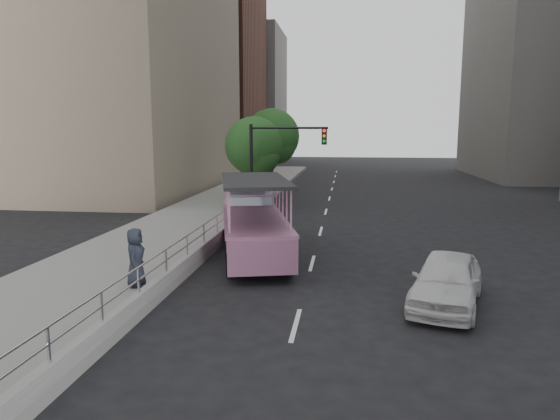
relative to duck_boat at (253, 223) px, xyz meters
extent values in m
plane|color=black|center=(1.53, -5.60, -1.14)|extent=(160.00, 160.00, 0.00)
cube|color=gray|center=(-4.22, 4.40, -0.99)|extent=(5.50, 80.00, 0.30)
cube|color=#ADADA8|center=(-1.59, -3.60, -0.66)|extent=(0.24, 30.00, 0.36)
cylinder|color=silver|center=(-1.59, -11.60, -0.13)|extent=(0.07, 0.07, 0.70)
cylinder|color=silver|center=(-1.59, -9.60, -0.13)|extent=(0.07, 0.07, 0.70)
cylinder|color=silver|center=(-1.59, -7.60, -0.13)|extent=(0.07, 0.07, 0.70)
cylinder|color=silver|center=(-1.59, -5.60, -0.13)|extent=(0.07, 0.07, 0.70)
cylinder|color=silver|center=(-1.59, -3.60, -0.13)|extent=(0.07, 0.07, 0.70)
cylinder|color=silver|center=(-1.59, -1.60, -0.13)|extent=(0.07, 0.07, 0.70)
cylinder|color=silver|center=(-1.59, 0.40, -0.13)|extent=(0.07, 0.07, 0.70)
cylinder|color=silver|center=(-1.59, 2.40, -0.13)|extent=(0.07, 0.07, 0.70)
cylinder|color=silver|center=(-1.59, 4.40, -0.13)|extent=(0.07, 0.07, 0.70)
cylinder|color=silver|center=(-1.59, 6.40, -0.13)|extent=(0.07, 0.07, 0.70)
cylinder|color=silver|center=(-1.59, -3.60, -0.13)|extent=(0.06, 22.00, 0.06)
cylinder|color=silver|center=(-1.59, -3.60, 0.20)|extent=(0.06, 22.00, 0.06)
cylinder|color=black|center=(-0.06, -3.69, -0.74)|extent=(0.50, 0.85, 0.80)
cylinder|color=black|center=(1.84, -3.19, -0.74)|extent=(0.50, 0.85, 0.80)
cylinder|color=black|center=(-0.68, -1.27, -0.74)|extent=(0.50, 0.85, 0.80)
cylinder|color=black|center=(1.21, -0.78, -0.74)|extent=(0.50, 0.85, 0.80)
cylinder|color=black|center=(-1.31, 1.14, -0.74)|extent=(0.50, 0.85, 0.80)
cylinder|color=black|center=(0.59, 1.63, -0.74)|extent=(0.50, 0.85, 0.80)
cube|color=pink|center=(0.22, -0.86, -0.23)|extent=(3.99, 7.62, 1.11)
cube|color=pink|center=(-0.85, 3.28, -0.01)|extent=(2.59, 2.38, 1.39)
cylinder|color=pink|center=(-1.04, 4.01, 0.26)|extent=(2.18, 1.13, 2.09)
cube|color=#8D5274|center=(1.17, -4.52, -0.23)|extent=(2.23, 0.86, 1.11)
cube|color=#8D5274|center=(0.22, -0.86, 0.38)|extent=(4.16, 7.91, 0.11)
cube|color=black|center=(0.31, -1.20, 1.87)|extent=(3.76, 6.28, 0.12)
cube|color=#95A4B0|center=(-0.46, 1.77, 0.92)|extent=(2.03, 0.70, 0.93)
cube|color=pink|center=(-0.56, 2.16, 0.65)|extent=(2.12, 1.35, 0.44)
imported|color=white|center=(6.56, -5.61, -0.41)|extent=(2.91, 4.63, 1.47)
imported|color=#222732|center=(-2.37, -5.98, 0.03)|extent=(0.70, 0.94, 1.75)
cylinder|color=black|center=(-1.47, 2.43, 0.19)|extent=(0.09, 0.09, 2.67)
cube|color=navy|center=(-1.47, 2.43, 1.31)|extent=(0.24, 0.63, 0.96)
cube|color=white|center=(-1.44, 2.43, 1.31)|extent=(0.15, 0.41, 0.59)
cylinder|color=black|center=(-1.37, 6.90, 1.46)|extent=(0.18, 0.18, 5.20)
cylinder|color=black|center=(0.63, 6.90, 3.86)|extent=(4.20, 0.12, 0.12)
cube|color=black|center=(2.53, 6.90, 3.41)|extent=(0.28, 0.22, 0.85)
sphere|color=red|center=(2.53, 6.77, 3.71)|extent=(0.16, 0.16, 0.16)
cylinder|color=#3A271A|center=(-1.87, 10.40, 0.40)|extent=(0.22, 0.22, 3.08)
sphere|color=#245120|center=(-1.87, 10.40, 2.82)|extent=(3.52, 3.52, 3.52)
sphere|color=#245120|center=(-1.47, 10.10, 2.27)|extent=(2.42, 2.42, 2.42)
cylinder|color=#3A271A|center=(-1.67, 16.40, 0.59)|extent=(0.22, 0.22, 3.47)
sphere|color=#245120|center=(-1.67, 16.40, 3.32)|extent=(3.97, 3.97, 3.97)
sphere|color=#245120|center=(-1.27, 16.10, 2.70)|extent=(2.73, 2.73, 2.73)
cube|color=brown|center=(-16.47, 42.40, 11.86)|extent=(18.00, 16.00, 26.00)
cube|color=slate|center=(-14.47, 58.40, 8.86)|extent=(16.00, 14.00, 20.00)
camera|label=1|loc=(3.73, -19.53, 3.71)|focal=32.00mm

